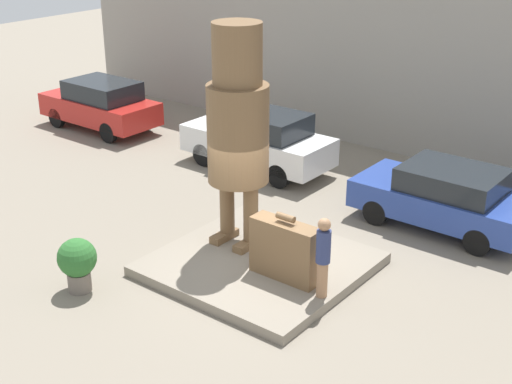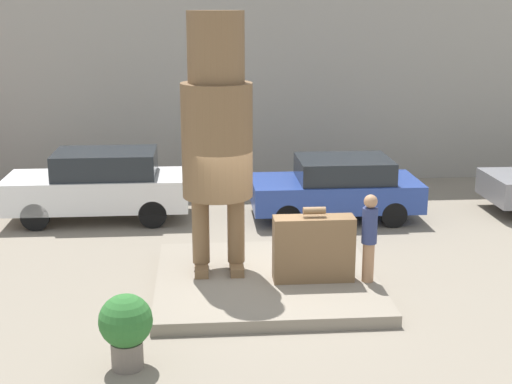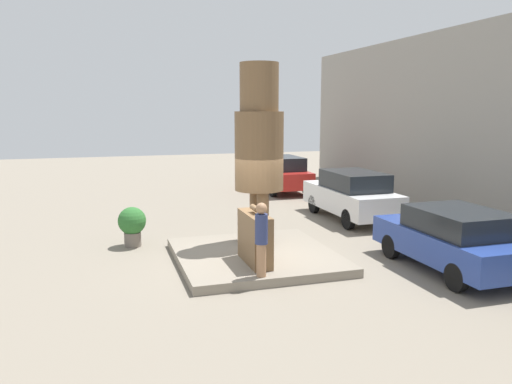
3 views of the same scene
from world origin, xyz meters
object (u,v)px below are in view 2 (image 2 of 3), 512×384
Objects in this scene: tourist at (369,234)px; parked_car_white at (100,184)px; statue_figure at (217,124)px; parked_car_blue at (337,187)px; giant_suitcase at (313,248)px; planter_pot at (126,326)px.

tourist is 7.32m from parked_car_white.
statue_figure is 5.34m from parked_car_blue.
giant_suitcase reaches higher than planter_pot.
parked_car_blue is at bearing 86.04° from tourist.
statue_figure reaches higher than parked_car_white.
parked_car_blue is at bearing 52.40° from statue_figure.
parked_car_blue reaches higher than planter_pot.
planter_pot is (-3.08, -2.60, -0.17)m from giant_suitcase.
tourist reaches higher than planter_pot.
statue_figure is at bearing 122.92° from parked_car_white.
planter_pot is (-4.37, -7.08, -0.14)m from parked_car_blue.
parked_car_blue is 8.32m from planter_pot.
planter_pot is (-1.40, -3.23, -2.33)m from statue_figure.
giant_suitcase is 0.90× the size of tourist.
giant_suitcase is (1.68, -0.63, -2.16)m from statue_figure.
planter_pot is at bearing 100.06° from parked_car_white.
tourist is at bearing 31.14° from planter_pot.
planter_pot is at bearing -148.86° from tourist.
statue_figure is 4.26× the size of planter_pot.
tourist is at bearing 86.04° from parked_car_blue.
parked_car_blue is (1.29, 4.48, -0.03)m from giant_suitcase.
parked_car_white is (-5.36, 4.98, -0.22)m from tourist.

